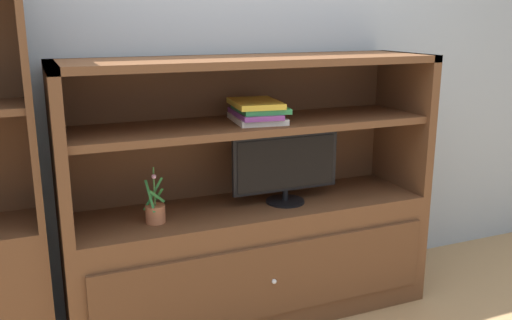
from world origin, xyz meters
TOP-DOWN VIEW (x-y plane):
  - painted_rear_wall at (0.00, 0.75)m, footprint 6.00×0.10m
  - media_console at (0.00, 0.40)m, footprint 1.89×0.54m
  - tv_monitor at (0.17, 0.36)m, footprint 0.58×0.20m
  - potted_plant at (-0.52, 0.34)m, footprint 0.10×0.09m
  - magazine_stack at (0.02, 0.39)m, footprint 0.28×0.36m

SIDE VIEW (x-z plane):
  - media_console at x=0.00m, z-range -0.24..1.13m
  - potted_plant at x=-0.52m, z-range 0.53..0.80m
  - tv_monitor at x=0.17m, z-range 0.63..0.99m
  - magazine_stack at x=0.02m, z-range 1.05..1.16m
  - painted_rear_wall at x=0.00m, z-range 0.00..2.80m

